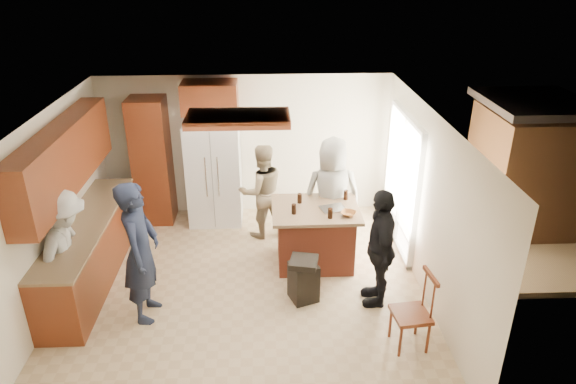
{
  "coord_description": "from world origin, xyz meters",
  "views": [
    {
      "loc": [
        0.33,
        -6.05,
        4.32
      ],
      "look_at": [
        0.65,
        0.75,
        1.15
      ],
      "focal_mm": 32.0,
      "sensor_mm": 36.0,
      "label": 1
    }
  ],
  "objects_px": {
    "person_counter": "(68,252)",
    "refrigerator": "(214,173)",
    "person_front_left": "(141,252)",
    "person_side_right": "(380,248)",
    "person_behind_left": "(262,191)",
    "person_behind_right": "(332,195)",
    "spindle_chair": "(412,314)",
    "kitchen_island": "(315,235)",
    "trash_bin": "(304,279)"
  },
  "relations": [
    {
      "from": "person_counter",
      "to": "spindle_chair",
      "type": "relative_size",
      "value": 1.71
    },
    {
      "from": "person_behind_left",
      "to": "trash_bin",
      "type": "relative_size",
      "value": 2.54
    },
    {
      "from": "person_behind_right",
      "to": "person_counter",
      "type": "height_order",
      "value": "person_behind_right"
    },
    {
      "from": "person_side_right",
      "to": "spindle_chair",
      "type": "relative_size",
      "value": 1.67
    },
    {
      "from": "refrigerator",
      "to": "person_side_right",
      "type": "bearing_deg",
      "value": -46.3
    },
    {
      "from": "person_front_left",
      "to": "spindle_chair",
      "type": "height_order",
      "value": "person_front_left"
    },
    {
      "from": "refrigerator",
      "to": "spindle_chair",
      "type": "height_order",
      "value": "refrigerator"
    },
    {
      "from": "person_behind_right",
      "to": "kitchen_island",
      "type": "height_order",
      "value": "person_behind_right"
    },
    {
      "from": "person_front_left",
      "to": "trash_bin",
      "type": "distance_m",
      "value": 2.16
    },
    {
      "from": "person_behind_right",
      "to": "person_side_right",
      "type": "distance_m",
      "value": 1.53
    },
    {
      "from": "kitchen_island",
      "to": "trash_bin",
      "type": "height_order",
      "value": "kitchen_island"
    },
    {
      "from": "refrigerator",
      "to": "trash_bin",
      "type": "distance_m",
      "value": 2.81
    },
    {
      "from": "person_front_left",
      "to": "person_behind_right",
      "type": "height_order",
      "value": "person_front_left"
    },
    {
      "from": "refrigerator",
      "to": "person_behind_left",
      "type": "bearing_deg",
      "value": -34.78
    },
    {
      "from": "person_behind_right",
      "to": "trash_bin",
      "type": "relative_size",
      "value": 2.92
    },
    {
      "from": "person_counter",
      "to": "refrigerator",
      "type": "relative_size",
      "value": 0.94
    },
    {
      "from": "person_behind_left",
      "to": "person_counter",
      "type": "bearing_deg",
      "value": 18.43
    },
    {
      "from": "person_side_right",
      "to": "person_behind_left",
      "type": "bearing_deg",
      "value": -135.6
    },
    {
      "from": "person_behind_right",
      "to": "person_side_right",
      "type": "bearing_deg",
      "value": 108.57
    },
    {
      "from": "person_front_left",
      "to": "person_side_right",
      "type": "height_order",
      "value": "person_front_left"
    },
    {
      "from": "person_counter",
      "to": "refrigerator",
      "type": "distance_m",
      "value": 2.93
    },
    {
      "from": "kitchen_island",
      "to": "person_behind_right",
      "type": "bearing_deg",
      "value": 57.02
    },
    {
      "from": "person_behind_left",
      "to": "kitchen_island",
      "type": "relative_size",
      "value": 1.25
    },
    {
      "from": "spindle_chair",
      "to": "person_counter",
      "type": "bearing_deg",
      "value": 167.37
    },
    {
      "from": "person_behind_right",
      "to": "spindle_chair",
      "type": "relative_size",
      "value": 1.85
    },
    {
      "from": "kitchen_island",
      "to": "trash_bin",
      "type": "relative_size",
      "value": 2.03
    },
    {
      "from": "person_behind_left",
      "to": "refrigerator",
      "type": "bearing_deg",
      "value": -52.9
    },
    {
      "from": "person_counter",
      "to": "trash_bin",
      "type": "distance_m",
      "value": 3.08
    },
    {
      "from": "refrigerator",
      "to": "trash_bin",
      "type": "relative_size",
      "value": 2.86
    },
    {
      "from": "person_front_left",
      "to": "trash_bin",
      "type": "height_order",
      "value": "person_front_left"
    },
    {
      "from": "trash_bin",
      "to": "spindle_chair",
      "type": "height_order",
      "value": "spindle_chair"
    },
    {
      "from": "trash_bin",
      "to": "refrigerator",
      "type": "bearing_deg",
      "value": 119.75
    },
    {
      "from": "person_behind_right",
      "to": "trash_bin",
      "type": "distance_m",
      "value": 1.6
    },
    {
      "from": "person_behind_left",
      "to": "trash_bin",
      "type": "bearing_deg",
      "value": 88.66
    },
    {
      "from": "person_behind_left",
      "to": "spindle_chair",
      "type": "bearing_deg",
      "value": 104.16
    },
    {
      "from": "person_behind_right",
      "to": "refrigerator",
      "type": "bearing_deg",
      "value": -26.38
    },
    {
      "from": "person_front_left",
      "to": "kitchen_island",
      "type": "xyz_separation_m",
      "value": [
        2.29,
        1.15,
        -0.47
      ]
    },
    {
      "from": "person_front_left",
      "to": "person_behind_left",
      "type": "distance_m",
      "value": 2.55
    },
    {
      "from": "person_front_left",
      "to": "kitchen_island",
      "type": "bearing_deg",
      "value": -60.67
    },
    {
      "from": "person_front_left",
      "to": "person_behind_left",
      "type": "bearing_deg",
      "value": -33.55
    },
    {
      "from": "person_behind_right",
      "to": "person_side_right",
      "type": "xyz_separation_m",
      "value": [
        0.45,
        -1.46,
        -0.09
      ]
    },
    {
      "from": "person_behind_right",
      "to": "person_counter",
      "type": "bearing_deg",
      "value": 22.88
    },
    {
      "from": "person_behind_right",
      "to": "person_behind_left",
      "type": "bearing_deg",
      "value": -20.47
    },
    {
      "from": "person_side_right",
      "to": "spindle_chair",
      "type": "xyz_separation_m",
      "value": [
        0.23,
        -0.9,
        -0.38
      ]
    },
    {
      "from": "person_counter",
      "to": "kitchen_island",
      "type": "relative_size",
      "value": 1.33
    },
    {
      "from": "person_side_right",
      "to": "person_front_left",
      "type": "bearing_deg",
      "value": -81.81
    },
    {
      "from": "person_behind_left",
      "to": "refrigerator",
      "type": "height_order",
      "value": "refrigerator"
    },
    {
      "from": "person_front_left",
      "to": "person_side_right",
      "type": "distance_m",
      "value": 3.05
    },
    {
      "from": "person_behind_left",
      "to": "kitchen_island",
      "type": "distance_m",
      "value": 1.24
    },
    {
      "from": "person_front_left",
      "to": "person_behind_right",
      "type": "xyz_separation_m",
      "value": [
        2.6,
        1.61,
        -0.03
      ]
    }
  ]
}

